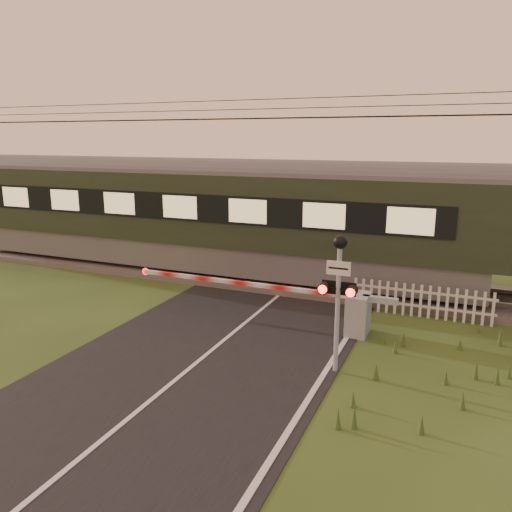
% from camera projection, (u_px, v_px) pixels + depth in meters
% --- Properties ---
extents(ground, '(160.00, 160.00, 0.00)m').
position_uv_depth(ground, '(205.00, 356.00, 11.42)').
color(ground, '#314219').
rests_on(ground, ground).
extents(road, '(6.00, 140.00, 0.03)m').
position_uv_depth(road, '(201.00, 360.00, 11.20)').
color(road, black).
rests_on(road, ground).
extents(track_bed, '(140.00, 3.40, 0.39)m').
position_uv_depth(track_bed, '(295.00, 281.00, 17.23)').
color(track_bed, '#47423D').
rests_on(track_bed, ground).
extents(overhead_wires, '(120.00, 0.62, 0.62)m').
position_uv_depth(overhead_wires, '(299.00, 111.00, 15.92)').
color(overhead_wires, black).
rests_on(overhead_wires, ground).
extents(boom_gate, '(7.47, 0.82, 1.08)m').
position_uv_depth(boom_gate, '(342.00, 309.00, 12.75)').
color(boom_gate, gray).
rests_on(boom_gate, ground).
extents(crossing_signal, '(0.76, 0.33, 2.98)m').
position_uv_depth(crossing_signal, '(339.00, 280.00, 10.22)').
color(crossing_signal, gray).
rests_on(crossing_signal, ground).
extents(picket_fence, '(3.88, 0.08, 0.93)m').
position_uv_depth(picket_fence, '(421.00, 301.00, 13.82)').
color(picket_fence, silver).
rests_on(picket_fence, ground).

